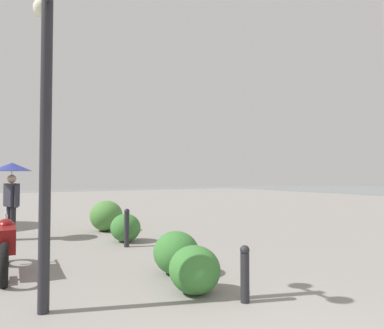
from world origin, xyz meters
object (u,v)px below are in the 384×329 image
Objects in this scene: lamppost at (46,94)px; motorcycle at (5,244)px; bollard_mid at (127,227)px; bollard_near at (245,272)px; pedestrian at (12,179)px.

motorcycle is (2.17, 0.36, -2.21)m from lamppost.
motorcycle is 2.40× the size of bollard_mid.
bollard_near is 0.84× the size of bollard_mid.
motorcycle is at bearing 41.09° from bollard_near.
bollard_mid reaches higher than bollard_near.
lamppost is 4.52× the size of bollard_mid.
lamppost is 2.01× the size of pedestrian.
lamppost is 4.52m from bollard_mid.
pedestrian is at bearing 20.76° from bollard_near.
bollard_near is (-3.13, -2.73, -0.11)m from motorcycle.
motorcycle is at bearing 9.47° from lamppost.
lamppost is 5.74m from pedestrian.
bollard_near is (-6.59, -2.50, -1.21)m from pedestrian.
bollard_mid is (1.08, -2.57, -0.03)m from motorcycle.
pedestrian is at bearing 1.29° from lamppost.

